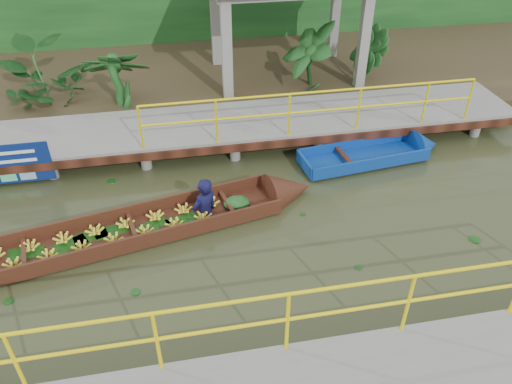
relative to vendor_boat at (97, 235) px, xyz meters
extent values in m
plane|color=#2B3018|center=(1.89, -0.26, -0.21)|extent=(80.00, 80.00, 0.00)
cube|color=#362C1B|center=(1.89, 7.24, 0.01)|extent=(30.00, 8.00, 0.45)
cube|color=slate|center=(1.89, 3.24, 0.29)|extent=(16.00, 2.00, 0.15)
cube|color=black|center=(1.89, 2.24, 0.21)|extent=(16.00, 0.12, 0.18)
cylinder|color=yellow|center=(4.64, 2.29, 1.36)|extent=(7.50, 0.05, 0.05)
cylinder|color=yellow|center=(4.64, 2.29, 0.91)|extent=(7.50, 0.05, 0.05)
cylinder|color=yellow|center=(4.64, 2.29, 0.86)|extent=(0.05, 0.05, 1.00)
cylinder|color=slate|center=(-2.11, 2.44, 0.01)|extent=(0.24, 0.24, 0.55)
cylinder|color=slate|center=(-2.11, 4.04, 0.01)|extent=(0.24, 0.24, 0.55)
cylinder|color=slate|center=(-0.11, 2.44, 0.01)|extent=(0.24, 0.24, 0.55)
cylinder|color=slate|center=(-0.11, 4.04, 0.01)|extent=(0.24, 0.24, 0.55)
cylinder|color=slate|center=(1.89, 2.44, 0.01)|extent=(0.24, 0.24, 0.55)
cylinder|color=slate|center=(1.89, 4.04, 0.01)|extent=(0.24, 0.24, 0.55)
cylinder|color=slate|center=(3.89, 2.44, 0.01)|extent=(0.24, 0.24, 0.55)
cylinder|color=slate|center=(3.89, 4.04, 0.01)|extent=(0.24, 0.24, 0.55)
cylinder|color=slate|center=(5.89, 2.44, 0.01)|extent=(0.24, 0.24, 0.55)
cylinder|color=slate|center=(5.89, 4.04, 0.01)|extent=(0.24, 0.24, 0.55)
cylinder|color=slate|center=(7.89, 2.44, 0.01)|extent=(0.24, 0.24, 0.55)
cylinder|color=slate|center=(7.89, 4.04, 0.01)|extent=(0.24, 0.24, 0.55)
cylinder|color=slate|center=(1.89, 2.44, 0.01)|extent=(0.24, 0.24, 0.55)
cylinder|color=yellow|center=(2.89, -3.31, 1.44)|extent=(10.00, 0.05, 0.05)
cylinder|color=yellow|center=(2.89, -3.31, 0.99)|extent=(10.00, 0.05, 0.05)
cylinder|color=yellow|center=(2.89, -3.31, 0.94)|extent=(0.05, 0.05, 1.00)
cube|color=slate|center=(3.09, 4.84, 1.39)|extent=(0.25, 0.25, 2.80)
cube|color=slate|center=(6.69, 4.84, 1.39)|extent=(0.25, 0.25, 2.80)
cube|color=slate|center=(3.09, 7.24, 1.39)|extent=(0.25, 0.25, 2.80)
cube|color=slate|center=(6.69, 7.24, 1.39)|extent=(0.25, 0.25, 2.80)
cube|color=#3B1810|center=(-0.29, -0.06, -0.16)|extent=(7.50, 2.47, 0.06)
cube|color=#3B1810|center=(-0.39, 0.40, -0.03)|extent=(7.32, 1.61, 0.32)
cube|color=#3B1810|center=(-0.19, -0.52, -0.03)|extent=(7.32, 1.61, 0.32)
cone|color=#3B1810|center=(3.78, 0.80, -0.08)|extent=(1.10, 1.07, 0.90)
ellipsoid|color=#133B16|center=(2.63, 0.56, -0.07)|extent=(0.60, 0.51, 0.24)
imported|color=#0E0E34|center=(2.00, 0.42, 0.66)|extent=(0.69, 0.63, 1.58)
cube|color=navy|center=(5.72, 1.76, -0.12)|extent=(2.94, 1.20, 0.10)
cube|color=navy|center=(5.67, 2.18, -0.01)|extent=(2.85, 0.40, 0.29)
cube|color=navy|center=(5.78, 1.33, -0.01)|extent=(2.85, 0.40, 0.29)
cube|color=navy|center=(4.30, 1.58, -0.01)|extent=(0.16, 0.86, 0.29)
cone|color=navy|center=(7.33, 1.95, -0.06)|extent=(0.66, 0.86, 0.80)
cube|color=black|center=(5.25, 1.70, 0.03)|extent=(0.20, 0.86, 0.05)
imported|color=#133B16|center=(-1.61, 5.04, 1.09)|extent=(1.37, 1.37, 1.72)
imported|color=#133B16|center=(0.39, 5.04, 1.09)|extent=(1.37, 1.37, 1.72)
imported|color=#133B16|center=(5.39, 5.04, 1.09)|extent=(1.37, 1.37, 1.72)
imported|color=#133B16|center=(6.89, 5.04, 1.09)|extent=(1.37, 1.37, 1.72)
camera|label=1|loc=(1.55, -7.25, 5.85)|focal=35.00mm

